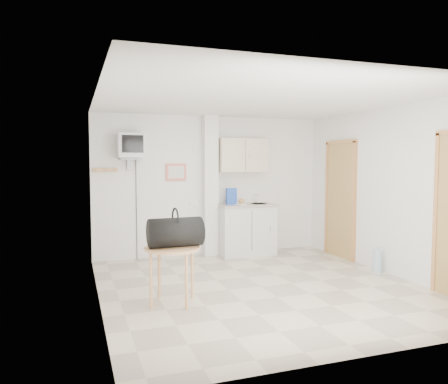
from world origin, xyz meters
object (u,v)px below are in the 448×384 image
object	(u,v)px
crt_television	(131,146)
duffel_bag	(175,232)
water_bottle	(377,261)
round_table	(172,254)

from	to	relation	value
crt_television	duffel_bag	world-z (taller)	crt_television
crt_television	water_bottle	bearing A→B (deg)	-29.20
round_table	duffel_bag	xyz separation A→B (m)	(0.04, -0.01, 0.26)
round_table	duffel_bag	size ratio (longest dim) A/B	1.05
duffel_bag	water_bottle	xyz separation A→B (m)	(3.22, 0.40, -0.68)
crt_television	water_bottle	xyz separation A→B (m)	(3.43, -1.92, -1.76)
crt_television	duffel_bag	size ratio (longest dim) A/B	3.31
crt_television	round_table	xyz separation A→B (m)	(0.17, -2.31, -1.34)
round_table	water_bottle	distance (m)	3.31
crt_television	duffel_bag	xyz separation A→B (m)	(0.21, -2.32, -1.08)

